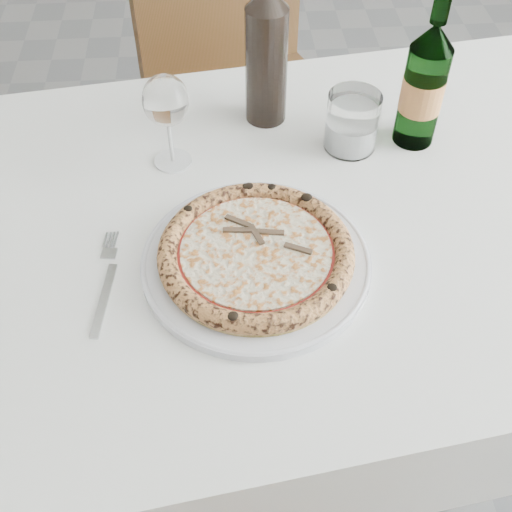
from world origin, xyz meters
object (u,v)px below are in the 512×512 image
object	(u,v)px
dining_table	(252,256)
chair_far	(238,67)
wine_glass	(166,103)
tumbler	(352,125)
pizza	(256,253)
beer_bottle	(424,85)
wine_bottle	(266,54)
plate	(256,261)

from	to	relation	value
dining_table	chair_far	xyz separation A→B (m)	(0.02, 0.78, -0.13)
wine_glass	chair_far	bearing A→B (deg)	77.79
chair_far	tumbler	xyz separation A→B (m)	(0.16, -0.62, 0.27)
dining_table	pizza	xyz separation A→B (m)	(-0.00, -0.10, 0.12)
pizza	wine_glass	bearing A→B (deg)	116.89
dining_table	chair_far	size ratio (longest dim) A/B	1.61
beer_bottle	wine_bottle	distance (m)	0.26
wine_glass	tumbler	distance (m)	0.31
chair_far	beer_bottle	xyz separation A→B (m)	(0.27, -0.61, 0.33)
wine_bottle	wine_glass	bearing A→B (deg)	-145.13
plate	beer_bottle	bearing A→B (deg)	42.99
wine_glass	beer_bottle	distance (m)	0.41
dining_table	pizza	size ratio (longest dim) A/B	5.45
wine_bottle	tumbler	bearing A→B (deg)	-34.20
dining_table	beer_bottle	size ratio (longest dim) A/B	5.61
tumbler	dining_table	bearing A→B (deg)	-138.18
plate	wine_bottle	xyz separation A→B (m)	(0.04, 0.35, 0.12)
wine_bottle	beer_bottle	bearing A→B (deg)	-18.35
dining_table	tumbler	size ratio (longest dim) A/B	15.22
plate	dining_table	bearing A→B (deg)	90.00
pizza	beer_bottle	xyz separation A→B (m)	(0.29, 0.27, 0.08)
dining_table	wine_glass	size ratio (longest dim) A/B	9.25
dining_table	wine_glass	distance (m)	0.28
chair_far	beer_bottle	world-z (taller)	beer_bottle
pizza	plate	bearing A→B (deg)	-32.01
plate	beer_bottle	size ratio (longest dim) A/B	1.22
chair_far	beer_bottle	bearing A→B (deg)	-65.99
tumbler	wine_bottle	world-z (taller)	wine_bottle
dining_table	beer_bottle	bearing A→B (deg)	30.37
tumbler	wine_bottle	distance (m)	0.18
tumbler	pizza	bearing A→B (deg)	-124.47
tumbler	wine_bottle	size ratio (longest dim) A/B	0.34
pizza	chair_far	bearing A→B (deg)	88.81
wine_glass	beer_bottle	bearing A→B (deg)	4.48
dining_table	beer_bottle	world-z (taller)	beer_bottle
chair_far	wine_glass	size ratio (longest dim) A/B	5.75
dining_table	beer_bottle	distance (m)	0.39
plate	tumbler	size ratio (longest dim) A/B	3.30
chair_far	wine_glass	bearing A→B (deg)	-102.21
chair_far	wine_glass	world-z (taller)	chair_far
chair_far	pizza	size ratio (longest dim) A/B	3.39
chair_far	plate	distance (m)	0.91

